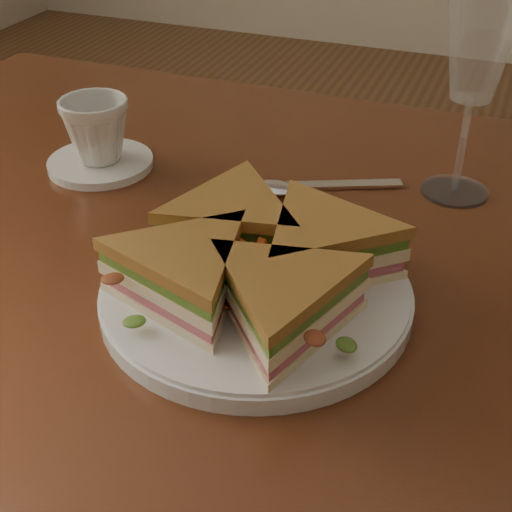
% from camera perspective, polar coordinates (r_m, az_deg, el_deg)
% --- Properties ---
extents(table, '(1.20, 0.80, 0.75)m').
position_cam_1_polar(table, '(0.80, 0.43, -4.17)').
color(table, '#3A190D').
rests_on(table, ground).
extents(plate, '(0.28, 0.28, 0.02)m').
position_cam_1_polar(plate, '(0.64, 0.00, -3.12)').
color(plate, white).
rests_on(plate, table).
extents(sandwich_wedges, '(0.31, 0.31, 0.06)m').
position_cam_1_polar(sandwich_wedges, '(0.62, 0.00, -0.38)').
color(sandwich_wedges, '#FEE9BC').
rests_on(sandwich_wedges, plate).
extents(crisps_mound, '(0.09, 0.09, 0.05)m').
position_cam_1_polar(crisps_mound, '(0.62, 0.00, -0.69)').
color(crisps_mound, '#C45119').
rests_on(crisps_mound, plate).
extents(spoon, '(0.18, 0.05, 0.01)m').
position_cam_1_polar(spoon, '(0.81, 2.95, 4.98)').
color(spoon, silver).
rests_on(spoon, table).
extents(knife, '(0.20, 0.10, 0.00)m').
position_cam_1_polar(knife, '(0.83, 3.80, 5.59)').
color(knife, silver).
rests_on(knife, table).
extents(wine_glass, '(0.08, 0.08, 0.23)m').
position_cam_1_polar(wine_glass, '(0.78, 17.44, 15.58)').
color(wine_glass, white).
rests_on(wine_glass, table).
extents(saucer, '(0.13, 0.13, 0.01)m').
position_cam_1_polar(saucer, '(0.89, -12.32, 7.28)').
color(saucer, white).
rests_on(saucer, table).
extents(coffee_cup, '(0.10, 0.10, 0.08)m').
position_cam_1_polar(coffee_cup, '(0.88, -12.66, 9.80)').
color(coffee_cup, white).
rests_on(coffee_cup, saucer).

